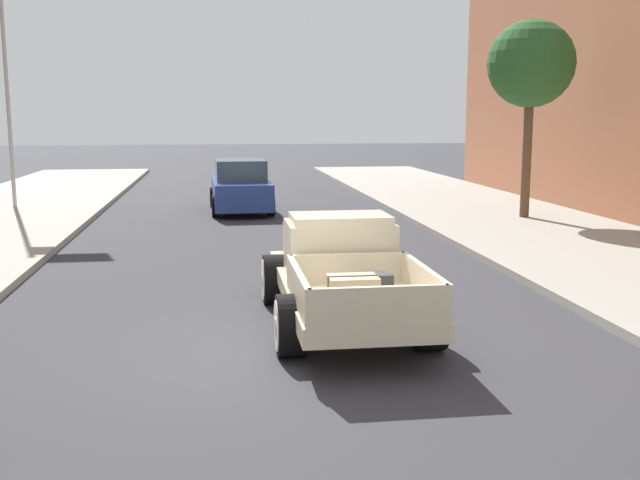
% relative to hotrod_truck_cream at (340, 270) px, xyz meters
% --- Properties ---
extents(ground_plane, '(140.00, 140.00, 0.00)m').
position_rel_hotrod_truck_cream_xyz_m(ground_plane, '(-0.84, -1.41, -0.75)').
color(ground_plane, '#333338').
extents(hotrod_truck_cream, '(2.21, 4.95, 1.58)m').
position_rel_hotrod_truck_cream_xyz_m(hotrod_truck_cream, '(0.00, 0.00, 0.00)').
color(hotrod_truck_cream, beige).
rests_on(hotrod_truck_cream, ground).
extents(car_background_blue, '(1.96, 4.34, 1.65)m').
position_rel_hotrod_truck_cream_xyz_m(car_background_blue, '(-1.02, 12.90, 0.01)').
color(car_background_blue, '#284293').
rests_on(car_background_blue, ground).
extents(flagpole, '(1.74, 0.16, 9.16)m').
position_rel_hotrod_truck_cream_xyz_m(flagpole, '(-7.85, 13.73, 5.02)').
color(flagpole, '#B2B2B7').
rests_on(flagpole, sidewalk_left).
extents(street_tree_second, '(2.41, 2.41, 5.48)m').
position_rel_hotrod_truck_cream_xyz_m(street_tree_second, '(6.93, 9.39, 3.63)').
color(street_tree_second, brown).
rests_on(street_tree_second, sidewalk_right).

